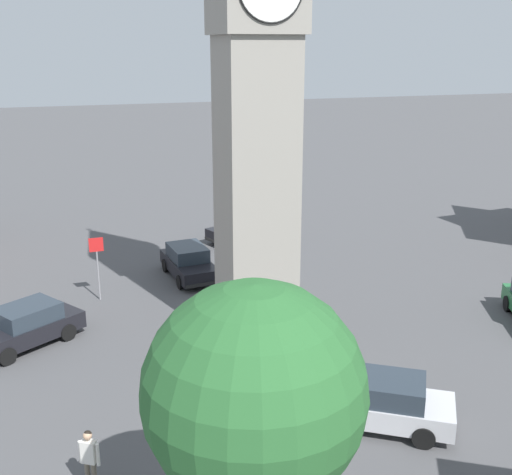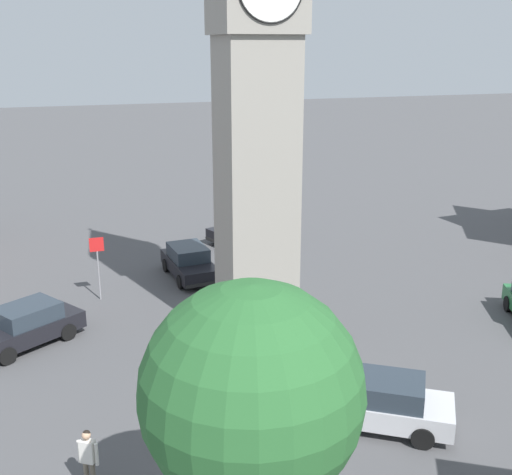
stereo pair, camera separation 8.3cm
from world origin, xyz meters
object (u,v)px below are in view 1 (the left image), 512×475
Objects in this scene: car_blue_kerb at (26,326)px; road_sign at (97,258)px; car_silver_kerb at (189,262)px; pedestrian at (89,455)px; car_white_side at (244,228)px; tree at (254,393)px; clock_tower at (256,18)px; car_red_corner at (382,402)px.

road_sign is (2.96, 3.59, 1.14)m from car_blue_kerb.
car_silver_kerb is 2.51× the size of pedestrian.
car_blue_kerb is 15.09m from car_white_side.
car_silver_kerb and car_white_side have the same top height.
tree is (2.75, -4.44, 3.70)m from pedestrian.
road_sign is at bearing 135.80° from clock_tower.
car_silver_kerb is at bearing 34.85° from car_blue_kerb.
car_red_corner is 8.21m from pedestrian.
pedestrian reaches higher than car_silver_kerb.
pedestrian is (-8.20, -0.17, 0.25)m from car_red_corner.
car_silver_kerb is (-1.10, 6.68, -10.69)m from clock_tower.
road_sign reaches higher than pedestrian.
car_white_side is (4.27, 4.72, 0.00)m from car_silver_kerb.
tree is at bearing -139.77° from car_red_corner.
car_blue_kerb and car_white_side have the same top height.
car_white_side is at bearing 74.43° from clock_tower.
tree reaches higher than car_silver_kerb.
road_sign reaches higher than car_blue_kerb.
road_sign reaches higher than car_red_corner.
car_red_corner is 1.56× the size of road_sign.
road_sign is (-6.80, 12.33, 1.14)m from car_red_corner.
road_sign is at bearing 83.57° from pedestrian.
road_sign is at bearing -144.18° from car_white_side.
tree is at bearing -72.12° from car_blue_kerb.
car_blue_kerb is 14.58m from tree.
car_white_side is 24.53m from tree.
clock_tower is 14.10m from tree.
car_red_corner is (1.42, -7.10, -10.69)m from clock_tower.
pedestrian is (1.55, -8.91, 0.25)m from car_blue_kerb.
tree is (-2.93, -18.39, 3.95)m from car_silver_kerb.
car_red_corner is 0.65× the size of tree.
road_sign is at bearing 94.54° from tree.
car_blue_kerb is 2.60× the size of pedestrian.
car_red_corner is 2.58× the size of pedestrian.
clock_tower is at bearing -105.57° from car_white_side.
car_silver_kerb is (7.24, 5.04, 0.00)m from car_blue_kerb.
pedestrian is at bearing -118.08° from car_white_side.
car_blue_kerb is at bearing 138.14° from car_red_corner.
clock_tower reaches higher than pedestrian.
clock_tower reaches higher than car_silver_kerb.
car_silver_kerb is 4.66m from road_sign.
clock_tower reaches higher than car_red_corner.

